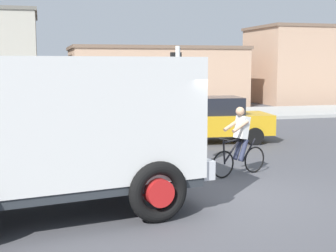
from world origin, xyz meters
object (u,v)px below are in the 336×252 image
Objects in this scene: car_white_mid at (212,119)px; car_red_near at (119,122)px; cyclist at (240,141)px; truck_foreground at (51,125)px; traffic_light_pole at (177,92)px; pedestrian_near_kerb at (113,112)px; car_far_side at (42,112)px.

car_red_near is at bearing 179.96° from car_white_mid.
cyclist is at bearing -102.21° from car_white_mid.
cyclist reaches higher than car_red_near.
car_white_mid is at bearing -0.04° from car_red_near.
truck_foreground reaches higher than car_white_mid.
car_white_mid is (2.57, 4.50, -1.25)m from traffic_light_pole.
car_white_mid is at bearing -45.63° from pedestrian_near_kerb.
cyclist is at bearing -66.01° from car_red_near.
car_far_side is at bearing 90.71° from truck_foreground.
car_red_near is at bearing -58.31° from car_far_side.
cyclist is 8.38m from pedestrian_near_kerb.
car_far_side is at bearing 161.66° from pedestrian_near_kerb.
pedestrian_near_kerb is (-0.49, 7.63, -1.22)m from traffic_light_pole.
truck_foreground is 3.56× the size of pedestrian_near_kerb.
car_white_mid is 7.08m from car_far_side.
truck_foreground is 5.07m from cyclist.
truck_foreground is at bearing -104.42° from pedestrian_near_kerb.
truck_foreground is 3.35× the size of cyclist.
traffic_light_pole reaches higher than car_far_side.
traffic_light_pole is at bearing 160.70° from cyclist.
car_white_mid is at bearing 51.08° from truck_foreground.
truck_foreground is 9.07m from car_white_mid.
car_white_mid is at bearing 77.79° from cyclist.
car_white_mid is 2.56× the size of pedestrian_near_kerb.
car_far_side is (-4.73, 9.06, -0.05)m from cyclist.
truck_foreground is at bearing -108.53° from car_red_near.
car_red_near is 0.97× the size of car_far_side.
cyclist is 0.54× the size of traffic_light_pole.
pedestrian_near_kerb is at bearing 75.58° from truck_foreground.
pedestrian_near_kerb is (0.26, 3.13, 0.03)m from car_red_near.
car_white_mid and car_far_side have the same top height.
car_white_mid is 0.97× the size of car_far_side.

